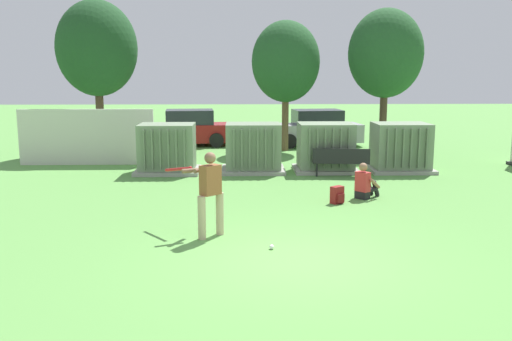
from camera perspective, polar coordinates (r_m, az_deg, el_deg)
The scene contains 16 objects.
ground_plane at distance 10.08m, azimuth 4.36°, elevation -9.11°, with size 96.00×96.00×0.00m, color #5B9947.
fence_panel at distance 20.83m, azimuth -17.00°, elevation 3.30°, with size 4.80×0.12×2.00m, color beige.
transformer_west at distance 18.62m, azimuth -9.09°, elevation 2.20°, with size 2.10×1.70×1.62m.
transformer_mid_west at distance 18.56m, azimuth -0.30°, elevation 2.30°, with size 2.10×1.70×1.62m.
transformer_mid_east at distance 18.80m, azimuth 7.14°, elevation 2.32°, with size 2.10×1.70×1.62m.
transformer_east at distance 19.29m, azimuth 14.60°, elevation 2.27°, with size 2.10×1.70×1.62m.
park_bench at distance 17.90m, azimuth 8.72°, elevation 1.07°, with size 1.83×0.61×0.92m.
batter at distance 11.22m, azimuth -4.88°, elevation -1.95°, with size 1.30×1.34×1.74m.
sports_ball at distance 10.60m, azimuth 1.62°, elevation -7.85°, with size 0.09×0.09×0.09m, color white.
seated_spectator at distance 14.98m, azimuth 11.12°, elevation -1.39°, with size 0.76×0.72×0.96m.
backpack at distance 14.29m, azimuth 8.35°, elevation -2.52°, with size 0.38×0.37×0.44m.
tree_left at distance 23.64m, azimuth -16.02°, elevation 11.92°, with size 3.22×3.22×6.14m.
tree_center_left at distance 23.50m, azimuth 3.07°, elevation 11.07°, with size 2.83×2.83×5.41m.
tree_center_right at distance 24.07m, azimuth 13.16°, elevation 11.59°, with size 3.08×3.08×5.89m.
parked_car_leftmost at distance 25.42m, azimuth -7.05°, elevation 4.26°, with size 4.34×2.21×1.62m.
parked_car_left_of_center at distance 25.36m, azimuth 6.04°, elevation 4.26°, with size 4.37×2.27×1.62m.
Camera 1 is at (-1.05, -9.46, 3.31)m, focal length 38.97 mm.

